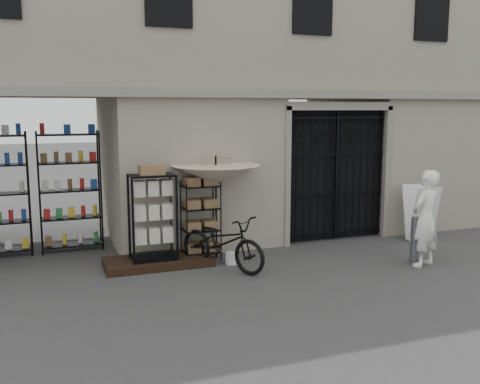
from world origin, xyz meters
name	(u,v)px	position (x,y,z in m)	size (l,w,h in m)	color
ground	(309,276)	(0.00, 0.00, 0.00)	(80.00, 80.00, 0.00)	black
main_building	(233,42)	(0.00, 4.00, 4.50)	(14.00, 4.00, 9.00)	gray
shop_recess	(36,184)	(-4.50, 2.80, 1.50)	(3.00, 1.70, 3.00)	black
shop_shelving	(34,193)	(-4.55, 3.30, 1.25)	(2.70, 0.50, 2.50)	black
iron_gate	(333,174)	(1.75, 2.28, 1.50)	(2.50, 0.21, 3.00)	black
step_platform	(158,262)	(-2.40, 1.55, 0.07)	(2.00, 0.90, 0.15)	black
display_cabinet	(153,222)	(-2.49, 1.50, 0.87)	(0.91, 0.71, 1.74)	black
wire_rack	(201,221)	(-1.50, 1.74, 0.76)	(0.69, 0.50, 1.55)	black
market_umbrella	(216,170)	(-1.19, 1.72, 1.77)	(1.84, 1.87, 2.46)	black
white_bucket	(231,258)	(-1.06, 1.18, 0.11)	(0.23, 0.23, 0.22)	silver
bicycle	(223,268)	(-1.31, 0.95, 0.00)	(0.67, 1.01, 1.93)	black
steel_bollard	(415,240)	(2.29, 0.04, 0.45)	(0.16, 0.16, 0.90)	slate
shopkeeper	(423,266)	(2.31, -0.20, 0.00)	(0.67, 1.82, 0.44)	white
easel_sign	(420,213)	(3.50, 1.40, 0.64)	(0.65, 0.73, 1.23)	silver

